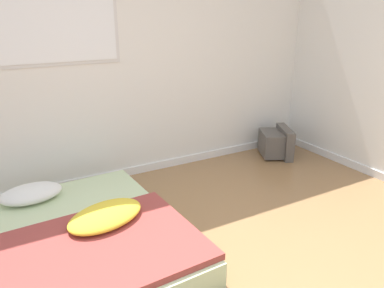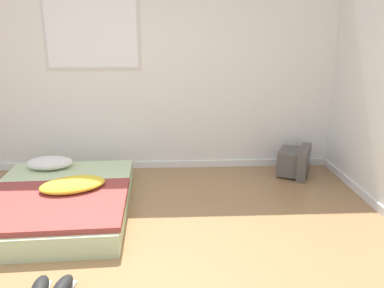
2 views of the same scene
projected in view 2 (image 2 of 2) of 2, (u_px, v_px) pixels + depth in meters
ground_plane at (91, 288)px, 2.64m from camera, size 20.00×20.00×0.00m
wall_back at (124, 69)px, 4.64m from camera, size 7.69×0.08×2.60m
mattress_bed at (57, 199)px, 3.74m from camera, size 1.48×1.89×0.35m
crt_tv at (295, 162)px, 4.68m from camera, size 0.52×0.57×0.37m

